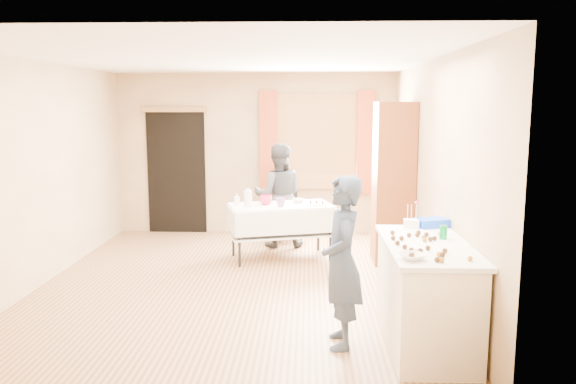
{
  "coord_description": "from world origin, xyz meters",
  "views": [
    {
      "loc": [
        0.86,
        -6.35,
        2.09
      ],
      "look_at": [
        0.63,
        0.0,
        1.1
      ],
      "focal_mm": 35.0,
      "sensor_mm": 36.0,
      "label": 1
    }
  ],
  "objects_px": {
    "cabinet": "(393,183)",
    "woman": "(278,195)",
    "counter": "(425,294)",
    "chair": "(288,222)",
    "girl": "(342,262)",
    "party_table": "(281,226)"
  },
  "relations": [
    {
      "from": "cabinet",
      "to": "woman",
      "type": "height_order",
      "value": "cabinet"
    },
    {
      "from": "woman",
      "to": "counter",
      "type": "bearing_deg",
      "value": 109.49
    },
    {
      "from": "cabinet",
      "to": "woman",
      "type": "bearing_deg",
      "value": 153.61
    },
    {
      "from": "counter",
      "to": "chair",
      "type": "bearing_deg",
      "value": 109.24
    },
    {
      "from": "counter",
      "to": "girl",
      "type": "height_order",
      "value": "girl"
    },
    {
      "from": "party_table",
      "to": "chair",
      "type": "xyz_separation_m",
      "value": [
        0.05,
        1.11,
        -0.16
      ]
    },
    {
      "from": "party_table",
      "to": "chair",
      "type": "height_order",
      "value": "chair"
    },
    {
      "from": "party_table",
      "to": "girl",
      "type": "bearing_deg",
      "value": -92.56
    },
    {
      "from": "cabinet",
      "to": "girl",
      "type": "height_order",
      "value": "cabinet"
    },
    {
      "from": "party_table",
      "to": "girl",
      "type": "xyz_separation_m",
      "value": [
        0.66,
        -2.8,
        0.3
      ]
    },
    {
      "from": "chair",
      "to": "woman",
      "type": "distance_m",
      "value": 0.66
    },
    {
      "from": "chair",
      "to": "woman",
      "type": "relative_size",
      "value": 0.62
    },
    {
      "from": "counter",
      "to": "woman",
      "type": "distance_m",
      "value": 3.74
    },
    {
      "from": "cabinet",
      "to": "counter",
      "type": "relative_size",
      "value": 1.42
    },
    {
      "from": "woman",
      "to": "chair",
      "type": "bearing_deg",
      "value": -109.32
    },
    {
      "from": "cabinet",
      "to": "woman",
      "type": "distance_m",
      "value": 1.77
    },
    {
      "from": "cabinet",
      "to": "counter",
      "type": "bearing_deg",
      "value": -92.16
    },
    {
      "from": "counter",
      "to": "chair",
      "type": "distance_m",
      "value": 4.09
    },
    {
      "from": "counter",
      "to": "woman",
      "type": "bearing_deg",
      "value": 113.13
    },
    {
      "from": "chair",
      "to": "party_table",
      "type": "bearing_deg",
      "value": -108.76
    },
    {
      "from": "party_table",
      "to": "cabinet",
      "type": "bearing_deg",
      "value": -19.44
    },
    {
      "from": "chair",
      "to": "girl",
      "type": "distance_m",
      "value": 3.99
    }
  ]
}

